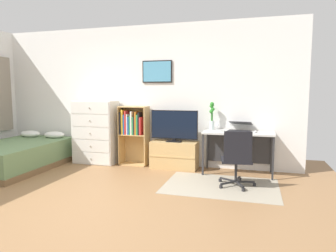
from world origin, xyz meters
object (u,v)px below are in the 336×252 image
laptop (240,127)px  computer_mouse (256,131)px  television (174,126)px  desk (238,139)px  tv_stand (174,155)px  bamboo_vase (212,115)px  bed (17,155)px  office_chair (237,157)px  dresser (96,132)px  bookshelf (133,129)px  wine_glass (217,124)px

laptop → computer_mouse: (0.27, -0.12, -0.05)m
television → desk: television is taller
tv_stand → bamboo_vase: 1.02m
television → laptop: (1.18, 0.06, 0.01)m
bed → television: television is taller
television → office_chair: size_ratio=1.02×
dresser → desk: bearing=0.2°
bed → laptop: (4.01, 0.85, 0.56)m
bookshelf → computer_mouse: (2.29, -0.13, 0.06)m
bed → television: bearing=14.0°
bed → wine_glass: 3.75m
bed → tv_stand: 2.94m
bookshelf → bamboo_vase: bamboo_vase is taller
computer_mouse → wine_glass: (-0.64, -0.07, 0.12)m
wine_glass → desk: bearing=22.5°
dresser → wine_glass: size_ratio=6.94×
dresser → wine_glass: 2.45m
tv_stand → laptop: laptop is taller
dresser → desk: dresser is taller
bamboo_vase → office_chair: bearing=-62.2°
bookshelf → tv_stand: size_ratio=1.33×
television → wine_glass: size_ratio=4.89×
dresser → computer_mouse: bearing=-1.3°
tv_stand → computer_mouse: (1.45, -0.08, 0.50)m
bed → tv_stand: size_ratio=2.39×
bookshelf → laptop: 2.03m
desk → office_chair: 0.88m
tv_stand → office_chair: (1.19, -0.87, 0.21)m
bookshelf → laptop: (2.03, -0.01, 0.11)m
tv_stand → bed: bearing=-164.0°
television → computer_mouse: size_ratio=8.47×
desk → bamboo_vase: (-0.49, 0.11, 0.40)m
bookshelf → computer_mouse: 2.30m
desk → office_chair: size_ratio=1.39×
dresser → laptop: size_ratio=2.67×
office_chair → computer_mouse: 0.88m
bookshelf → tv_stand: 0.96m
tv_stand → television: television is taller
office_chair → bamboo_vase: (-0.51, 0.97, 0.55)m
dresser → desk: (2.79, 0.01, -0.02)m
office_chair → computer_mouse: size_ratio=8.27×
desk → laptop: laptop is taller
dresser → bookshelf: (0.78, 0.06, 0.07)m
computer_mouse → tv_stand: bearing=176.6°
bookshelf → tv_stand: (0.85, -0.04, -0.45)m
bed → tv_stand: (2.83, 0.81, 0.01)m
television → bed: bearing=-164.4°
bookshelf → computer_mouse: bookshelf is taller
bed → wine_glass: bearing=8.7°
tv_stand → bamboo_vase: bearing=8.8°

